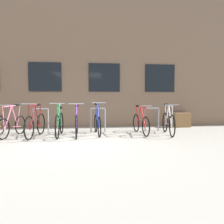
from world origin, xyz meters
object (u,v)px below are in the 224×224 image
(bicycle_purple, at_px, (77,123))
(bicycle_green, at_px, (60,124))
(bicycle_white, at_px, (168,122))
(bicycle_blue, at_px, (97,123))
(bicycle_maroon, at_px, (36,124))
(bicycle_pink, at_px, (12,125))
(planter_box, at_px, (181,120))
(bicycle_red, at_px, (141,123))

(bicycle_purple, bearing_deg, bicycle_green, -180.00)
(bicycle_white, bearing_deg, bicycle_blue, 174.53)
(bicycle_maroon, relative_size, bicycle_pink, 1.10)
(bicycle_blue, distance_m, bicycle_pink, 2.73)
(bicycle_maroon, height_order, bicycle_green, bicycle_green)
(bicycle_blue, distance_m, bicycle_green, 1.25)
(bicycle_green, bearing_deg, bicycle_white, -0.89)
(bicycle_maroon, height_order, bicycle_white, bicycle_maroon)
(bicycle_maroon, distance_m, planter_box, 5.83)
(bicycle_pink, bearing_deg, bicycle_red, 0.42)
(planter_box, bearing_deg, bicycle_purple, -159.81)
(bicycle_purple, xyz_separation_m, bicycle_white, (3.09, -0.06, -0.01))
(bicycle_red, xyz_separation_m, planter_box, (2.13, 1.46, -0.07))
(bicycle_maroon, xyz_separation_m, bicycle_red, (3.46, 0.19, -0.03))
(bicycle_purple, xyz_separation_m, bicycle_pink, (-2.04, 0.09, -0.03))
(bicycle_purple, xyz_separation_m, planter_box, (4.30, 1.58, -0.10))
(bicycle_maroon, distance_m, bicycle_blue, 1.98)
(bicycle_maroon, relative_size, bicycle_blue, 1.05)
(bicycle_pink, relative_size, bicycle_white, 0.91)
(bicycle_purple, height_order, bicycle_green, bicycle_green)
(bicycle_white, bearing_deg, bicycle_maroon, -179.90)
(bicycle_purple, xyz_separation_m, bicycle_blue, (0.68, 0.17, -0.02))
(bicycle_purple, bearing_deg, bicycle_blue, 14.30)
(bicycle_red, bearing_deg, bicycle_blue, 178.12)
(bicycle_maroon, relative_size, bicycle_purple, 0.94)
(bicycle_red, height_order, bicycle_green, bicycle_green)
(bicycle_pink, xyz_separation_m, bicycle_white, (5.13, -0.15, 0.02))
(bicycle_blue, height_order, planter_box, bicycle_blue)
(bicycle_white, height_order, planter_box, bicycle_white)
(bicycle_pink, distance_m, bicycle_white, 5.13)
(bicycle_red, bearing_deg, bicycle_maroon, -176.88)
(bicycle_pink, height_order, bicycle_white, bicycle_pink)
(bicycle_white, bearing_deg, bicycle_purple, 178.95)
(bicycle_green, height_order, planter_box, bicycle_green)
(bicycle_white, xyz_separation_m, planter_box, (1.21, 1.64, -0.09))
(bicycle_maroon, xyz_separation_m, bicycle_purple, (1.29, 0.06, 0.00))
(bicycle_purple, distance_m, bicycle_green, 0.55)
(bicycle_maroon, distance_m, bicycle_purple, 1.29)
(bicycle_pink, xyz_separation_m, planter_box, (6.34, 1.49, -0.07))
(bicycle_maroon, relative_size, bicycle_green, 1.00)
(bicycle_green, distance_m, planter_box, 5.10)
(bicycle_blue, relative_size, bicycle_pink, 1.05)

